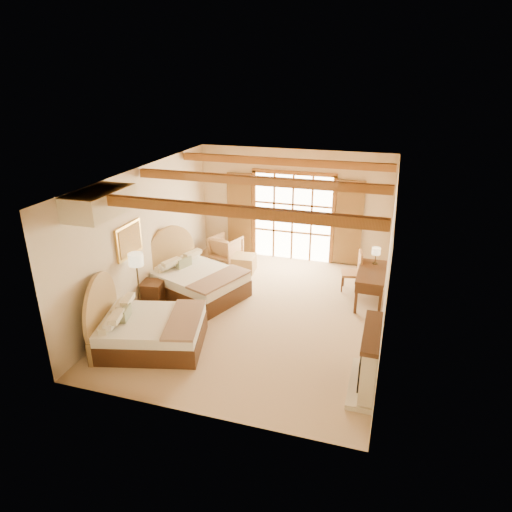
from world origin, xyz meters
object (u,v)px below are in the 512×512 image
at_px(armchair, 226,248).
at_px(nightstand, 153,293).
at_px(bed_near, 144,327).
at_px(bed_far, 193,279).
at_px(desk, 370,285).

bearing_deg(armchair, nightstand, 94.94).
height_order(bed_near, bed_far, bed_far).
xyz_separation_m(bed_near, armchair, (-0.02, 4.73, -0.05)).
relative_size(bed_far, nightstand, 4.53).
relative_size(bed_near, bed_far, 0.91).
relative_size(bed_far, armchair, 3.36).
relative_size(bed_near, armchair, 3.06).
bearing_deg(nightstand, desk, 11.91).
distance_m(bed_far, nightstand, 1.04).
bearing_deg(armchair, desk, 177.58).
distance_m(nightstand, desk, 5.17).
bearing_deg(bed_far, nightstand, -110.71).
bearing_deg(bed_near, bed_far, 75.47).
bearing_deg(nightstand, armchair, 71.11).
distance_m(bed_far, armchair, 2.39).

